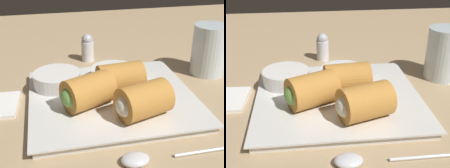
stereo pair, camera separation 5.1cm
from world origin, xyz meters
TOP-DOWN VIEW (x-y plane):
  - table_surface at (0.00, 0.00)cm, footprint 180.00×140.00cm
  - serving_plate at (0.52, 1.49)cm, footprint 28.89×26.55cm
  - roll_front_left at (-4.50, -1.49)cm, footprint 9.47×8.33cm
  - roll_front_right at (3.40, -6.29)cm, footprint 9.36×7.71cm
  - roll_back_left at (1.72, 2.16)cm, footprint 9.06×6.23cm
  - dipping_bowl_near at (2.04, 6.88)cm, footprint 8.81×8.81cm
  - dipping_bowl_far at (-8.67, 7.35)cm, footprint 8.81×8.81cm
  - spoon at (2.07, -15.01)cm, footprint 19.02×2.99cm
  - drinking_glass at (23.19, 9.61)cm, footprint 7.22×7.22cm
  - salt_shaker at (-0.72, 22.18)cm, footprint 2.89×2.89cm

SIDE VIEW (x-z plane):
  - table_surface at x=0.00cm, z-range 0.00..2.00cm
  - spoon at x=2.07cm, z-range 1.93..3.27cm
  - serving_plate at x=0.52cm, z-range 2.01..3.51cm
  - dipping_bowl_near at x=2.04cm, z-range 3.62..6.35cm
  - dipping_bowl_far at x=-8.67cm, z-range 3.62..6.35cm
  - salt_shaker at x=-0.72cm, z-range 1.98..8.46cm
  - roll_front_left at x=-4.50cm, z-range 3.50..9.08cm
  - roll_front_right at x=3.40cm, z-range 3.50..9.08cm
  - roll_back_left at x=1.72cm, z-range 3.50..9.08cm
  - drinking_glass at x=23.19cm, z-range 2.00..12.60cm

